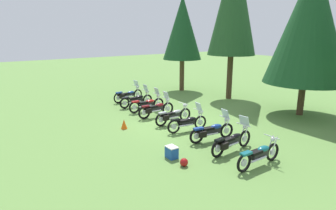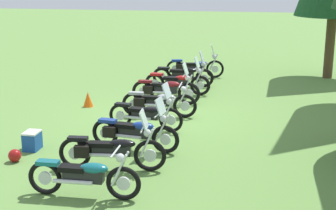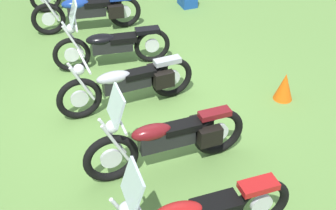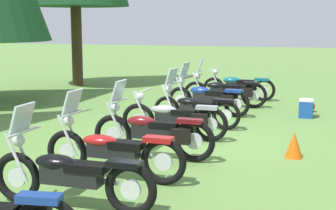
{
  "view_description": "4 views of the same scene",
  "coord_description": "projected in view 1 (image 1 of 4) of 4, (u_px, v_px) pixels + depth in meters",
  "views": [
    {
      "loc": [
        11.75,
        -8.39,
        4.69
      ],
      "look_at": [
        -0.43,
        -0.07,
        0.92
      ],
      "focal_mm": 31.03,
      "sensor_mm": 36.0,
      "label": 1
    },
    {
      "loc": [
        14.24,
        2.86,
        4.26
      ],
      "look_at": [
        0.6,
        0.36,
        0.53
      ],
      "focal_mm": 53.81,
      "sensor_mm": 36.0,
      "label": 2
    },
    {
      "loc": [
        -5.88,
        1.55,
        4.4
      ],
      "look_at": [
        -1.28,
        -0.22,
        0.83
      ],
      "focal_mm": 48.8,
      "sensor_mm": 36.0,
      "label": 3
    },
    {
      "loc": [
        -9.77,
        -3.07,
        2.41
      ],
      "look_at": [
        0.54,
        0.28,
        0.62
      ],
      "focal_mm": 53.97,
      "sensor_mm": 36.0,
      "label": 4
    }
  ],
  "objects": [
    {
      "name": "motorcycle_2",
      "position": [
        147.0,
        104.0,
        17.36
      ],
      "size": [
        0.72,
        2.36,
        1.37
      ],
      "rotation": [
        0.0,
        0.0,
        1.54
      ],
      "color": "black",
      "rests_on": "ground_plane"
    },
    {
      "name": "motorcycle_7",
      "position": [
        232.0,
        141.0,
        11.47
      ],
      "size": [
        0.71,
        2.39,
        1.37
      ],
      "rotation": [
        0.0,
        0.0,
        1.66
      ],
      "color": "black",
      "rests_on": "ground_plane"
    },
    {
      "name": "motorcycle_5",
      "position": [
        188.0,
        122.0,
        13.9
      ],
      "size": [
        0.77,
        2.15,
        1.35
      ],
      "rotation": [
        0.0,
        0.0,
        1.44
      ],
      "color": "black",
      "rests_on": "ground_plane"
    },
    {
      "name": "dropped_helmet",
      "position": [
        184.0,
        162.0,
        10.34
      ],
      "size": [
        0.3,
        0.3,
        0.3
      ],
      "primitive_type": "sphere",
      "color": "maroon",
      "rests_on": "ground_plane"
    },
    {
      "name": "traffic_cone",
      "position": [
        124.0,
        124.0,
        14.29
      ],
      "size": [
        0.32,
        0.32,
        0.48
      ],
      "primitive_type": "cone",
      "color": "#EA590F",
      "rests_on": "ground_plane"
    },
    {
      "name": "motorcycle_3",
      "position": [
        156.0,
        109.0,
        16.18
      ],
      "size": [
        0.7,
        2.28,
        1.38
      ],
      "rotation": [
        0.0,
        0.0,
        1.56
      ],
      "color": "black",
      "rests_on": "ground_plane"
    },
    {
      "name": "picnic_cooler",
      "position": [
        172.0,
        152.0,
        11.01
      ],
      "size": [
        0.46,
        0.35,
        0.46
      ],
      "color": "#19479E",
      "rests_on": "ground_plane"
    },
    {
      "name": "pine_tree_2",
      "position": [
        310.0,
        22.0,
        15.49
      ],
      "size": [
        4.44,
        4.44,
        8.44
      ],
      "color": "#42301E",
      "rests_on": "ground_plane"
    },
    {
      "name": "ground_plane",
      "position": [
        174.0,
        124.0,
        15.14
      ],
      "size": [
        80.0,
        80.0,
        0.0
      ],
      "primitive_type": "plane",
      "color": "#608C42"
    },
    {
      "name": "motorcycle_0",
      "position": [
        128.0,
        95.0,
        19.81
      ],
      "size": [
        0.82,
        2.34,
        1.37
      ],
      "rotation": [
        0.0,
        0.0,
        1.73
      ],
      "color": "black",
      "rests_on": "ground_plane"
    },
    {
      "name": "pine_tree_0",
      "position": [
        182.0,
        28.0,
        22.45
      ],
      "size": [
        3.02,
        3.02,
        7.34
      ],
      "color": "#4C3823",
      "rests_on": "ground_plane"
    },
    {
      "name": "motorcycle_6",
      "position": [
        212.0,
        131.0,
        12.64
      ],
      "size": [
        0.79,
        2.27,
        1.36
      ],
      "rotation": [
        0.0,
        0.0,
        1.43
      ],
      "color": "black",
      "rests_on": "ground_plane"
    },
    {
      "name": "motorcycle_8",
      "position": [
        259.0,
        154.0,
        10.28
      ],
      "size": [
        0.66,
        2.26,
        1.0
      ],
      "rotation": [
        0.0,
        0.0,
        1.59
      ],
      "color": "black",
      "rests_on": "ground_plane"
    },
    {
      "name": "motorcycle_4",
      "position": [
        173.0,
        116.0,
        14.99
      ],
      "size": [
        0.73,
        2.27,
        1.01
      ],
      "rotation": [
        0.0,
        0.0,
        1.6
      ],
      "color": "black",
      "rests_on": "ground_plane"
    },
    {
      "name": "pine_tree_1",
      "position": [
        234.0,
        0.0,
        19.17
      ],
      "size": [
        3.26,
        3.26,
        10.29
      ],
      "color": "#42301E",
      "rests_on": "ground_plane"
    },
    {
      "name": "motorcycle_1",
      "position": [
        137.0,
        99.0,
        18.42
      ],
      "size": [
        0.77,
        2.33,
        1.36
      ],
      "rotation": [
        0.0,
        0.0,
        1.58
      ],
      "color": "black",
      "rests_on": "ground_plane"
    }
  ]
}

